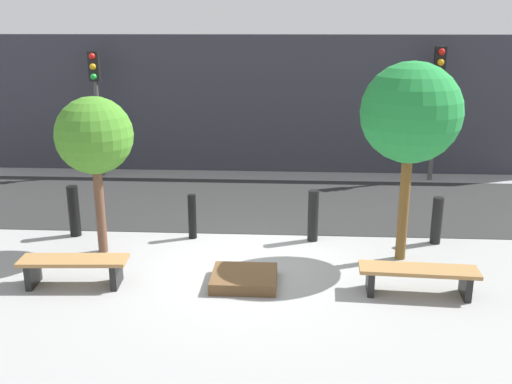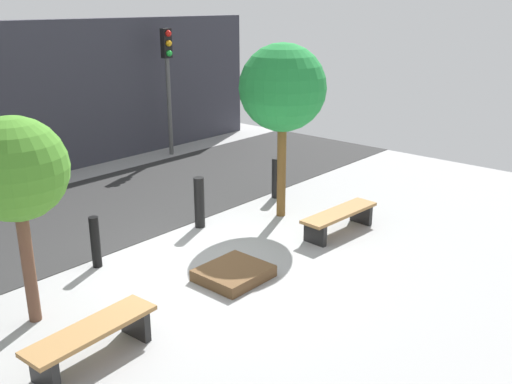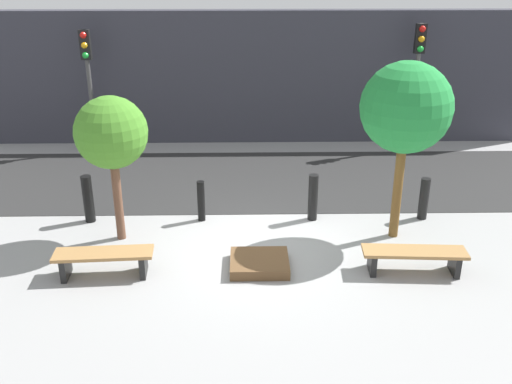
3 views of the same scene
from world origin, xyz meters
name	(u,v)px [view 1 (image 1 of 3)]	position (x,y,z in m)	size (l,w,h in m)	color
ground_plane	(248,264)	(0.00, 0.00, 0.00)	(18.00, 18.00, 0.00)	#969696
road_strip	(259,203)	(0.00, 3.53, 0.01)	(18.00, 4.12, 0.01)	#2A2A2A
building_facade	(265,104)	(0.00, 6.81, 1.88)	(16.20, 0.50, 3.75)	#33333D
bench_left	(74,266)	(-2.69, -0.98, 0.33)	(1.71, 0.58, 0.46)	black
bench_right	(418,275)	(2.69, -0.98, 0.32)	(1.82, 0.56, 0.43)	black
planter_bed	(244,279)	(0.00, -0.78, 0.09)	(1.04, 0.92, 0.19)	brown
tree_behind_left_bench	(94,137)	(-2.69, 0.43, 2.13)	(1.35, 1.35, 2.83)	brown
tree_behind_right_bench	(411,114)	(2.69, 0.43, 2.58)	(1.68, 1.68, 3.44)	brown
bollard_far_left	(74,211)	(-3.49, 1.22, 0.50)	(0.21, 0.21, 1.01)	black
bollard_left	(192,217)	(-1.16, 1.22, 0.44)	(0.16, 0.16, 0.87)	black
bollard_center	(313,216)	(1.16, 1.22, 0.50)	(0.20, 0.20, 1.00)	black
bollard_right	(437,221)	(3.49, 1.22, 0.45)	(0.20, 0.20, 0.90)	black
traffic_light_west	(96,91)	(-4.46, 5.88, 2.32)	(0.28, 0.27, 3.34)	#484848
traffic_light_mid_west	(437,89)	(4.46, 5.88, 2.41)	(0.28, 0.27, 3.48)	#4C4C4C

